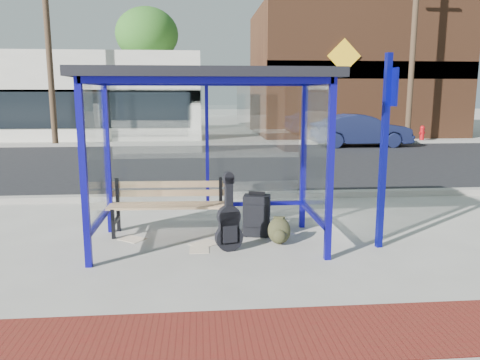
{
  "coord_description": "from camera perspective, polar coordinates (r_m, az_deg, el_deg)",
  "views": [
    {
      "loc": [
        -0.13,
        -6.38,
        2.1
      ],
      "look_at": [
        0.46,
        0.2,
        0.88
      ],
      "focal_mm": 35.0,
      "sensor_mm": 36.0,
      "label": 1
    }
  ],
  "objects": [
    {
      "name": "ground",
      "position": [
        6.71,
        -3.76,
        -7.81
      ],
      "size": [
        120.0,
        120.0,
        0.0
      ],
      "primitive_type": "plane",
      "color": "#B2ADA0",
      "rests_on": "ground"
    },
    {
      "name": "brick_paver_strip",
      "position": [
        4.32,
        -2.89,
        -18.58
      ],
      "size": [
        60.0,
        1.0,
        0.01
      ],
      "primitive_type": "cube",
      "color": "maroon",
      "rests_on": "ground"
    },
    {
      "name": "curb_near",
      "position": [
        9.5,
        -4.19,
        -2.0
      ],
      "size": [
        60.0,
        0.25,
        0.12
      ],
      "primitive_type": "cube",
      "color": "gray",
      "rests_on": "ground"
    },
    {
      "name": "street_asphalt",
      "position": [
        14.53,
        -4.52,
        2.09
      ],
      "size": [
        60.0,
        10.0,
        0.0
      ],
      "primitive_type": "cube",
      "color": "black",
      "rests_on": "ground"
    },
    {
      "name": "curb_far",
      "position": [
        19.58,
        -4.69,
        4.41
      ],
      "size": [
        60.0,
        0.25,
        0.12
      ],
      "primitive_type": "cube",
      "color": "gray",
      "rests_on": "ground"
    },
    {
      "name": "far_sidewalk",
      "position": [
        21.48,
        -4.73,
        4.79
      ],
      "size": [
        60.0,
        4.0,
        0.01
      ],
      "primitive_type": "cube",
      "color": "#B2ADA0",
      "rests_on": "ground"
    },
    {
      "name": "bus_shelter",
      "position": [
        6.45,
        -4.0,
        10.15
      ],
      "size": [
        3.3,
        1.8,
        2.42
      ],
      "color": "#110D95",
      "rests_on": "ground"
    },
    {
      "name": "storefront_white",
      "position": [
        25.93,
        -25.44,
        9.21
      ],
      "size": [
        18.0,
        6.04,
        4.0
      ],
      "color": "silver",
      "rests_on": "ground"
    },
    {
      "name": "storefront_brown",
      "position": [
        26.19,
        13.34,
        12.56
      ],
      "size": [
        10.0,
        7.08,
        6.4
      ],
      "color": "#59331E",
      "rests_on": "ground"
    },
    {
      "name": "tree_mid",
      "position": [
        28.72,
        -11.27,
        16.93
      ],
      "size": [
        3.6,
        3.6,
        7.03
      ],
      "color": "#4C3826",
      "rests_on": "ground"
    },
    {
      "name": "tree_right",
      "position": [
        31.24,
        19.59,
        16.0
      ],
      "size": [
        3.6,
        3.6,
        7.03
      ],
      "color": "#4C3826",
      "rests_on": "ground"
    },
    {
      "name": "utility_pole_west",
      "position": [
        20.73,
        -22.33,
        15.23
      ],
      "size": [
        1.6,
        0.24,
        8.0
      ],
      "color": "#4C3826",
      "rests_on": "ground"
    },
    {
      "name": "utility_pole_east",
      "position": [
        21.87,
        20.34,
        15.06
      ],
      "size": [
        1.6,
        0.24,
        8.0
      ],
      "color": "#4C3826",
      "rests_on": "ground"
    },
    {
      "name": "bench",
      "position": [
        7.19,
        -8.7,
        -2.74
      ],
      "size": [
        1.8,
        0.5,
        0.84
      ],
      "rotation": [
        0.0,
        0.0,
        -0.04
      ],
      "color": "black",
      "rests_on": "ground"
    },
    {
      "name": "guitar_bag",
      "position": [
        6.32,
        -1.36,
        -5.4
      ],
      "size": [
        0.39,
        0.19,
        1.02
      ],
      "rotation": [
        0.0,
        0.0,
        0.23
      ],
      "color": "black",
      "rests_on": "ground"
    },
    {
      "name": "suitcase",
      "position": [
        7.0,
        2.04,
        -4.35
      ],
      "size": [
        0.43,
        0.33,
        0.68
      ],
      "rotation": [
        0.0,
        0.0,
        -0.23
      ],
      "color": "black",
      "rests_on": "ground"
    },
    {
      "name": "backpack",
      "position": [
        6.69,
        4.8,
        -6.24
      ],
      "size": [
        0.35,
        0.33,
        0.39
      ],
      "rotation": [
        0.0,
        0.0,
        -0.13
      ],
      "color": "#2E2E1A",
      "rests_on": "ground"
    },
    {
      "name": "sign_post",
      "position": [
        6.57,
        17.25,
        4.54
      ],
      "size": [
        0.13,
        0.33,
        2.63
      ],
      "rotation": [
        0.0,
        0.0,
        0.15
      ],
      "color": "#0B0F82",
      "rests_on": "ground"
    },
    {
      "name": "newspaper_a",
      "position": [
        7.09,
        -12.98,
        -7.03
      ],
      "size": [
        0.44,
        0.43,
        0.01
      ],
      "primitive_type": "cube",
      "rotation": [
        0.0,
        0.0,
        -0.65
      ],
      "color": "white",
      "rests_on": "ground"
    },
    {
      "name": "newspaper_b",
      "position": [
        6.73,
        -4.35,
        -7.75
      ],
      "size": [
        0.48,
        0.47,
        0.01
      ],
      "primitive_type": "cube",
      "rotation": [
        0.0,
        0.0,
        0.68
      ],
      "color": "white",
      "rests_on": "ground"
    },
    {
      "name": "newspaper_c",
      "position": [
        6.49,
        -4.98,
        -8.45
      ],
      "size": [
        0.26,
        0.33,
        0.01
      ],
      "primitive_type": "cube",
      "rotation": [
        0.0,
        0.0,
        1.57
      ],
      "color": "white",
      "rests_on": "ground"
    },
    {
      "name": "parked_car",
      "position": [
        19.65,
        14.51,
        5.88
      ],
      "size": [
        3.98,
        1.4,
        1.31
      ],
      "primitive_type": "imported",
      "rotation": [
        0.0,
        0.0,
        1.57
      ],
      "color": "#181F45",
      "rests_on": "ground"
    },
    {
      "name": "fire_hydrant",
      "position": [
        22.64,
        21.31,
        5.38
      ],
      "size": [
        0.32,
        0.21,
        0.71
      ],
      "rotation": [
        0.0,
        0.0,
        0.42
      ],
      "color": "red",
      "rests_on": "ground"
    }
  ]
}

